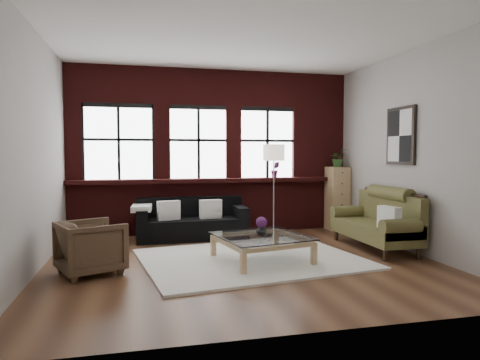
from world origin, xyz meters
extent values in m
plane|color=#4F2F1D|center=(0.00, 0.00, 0.00)|extent=(5.50, 5.50, 0.00)
plane|color=white|center=(0.00, 0.00, 3.20)|extent=(5.50, 5.50, 0.00)
plane|color=#A9A49D|center=(0.00, 2.50, 1.60)|extent=(5.50, 0.00, 5.50)
plane|color=#A9A49D|center=(0.00, -2.50, 1.60)|extent=(5.50, 0.00, 5.50)
plane|color=#A9A49D|center=(-2.75, 0.00, 1.60)|extent=(0.00, 5.00, 5.00)
plane|color=#A9A49D|center=(2.75, 0.00, 1.60)|extent=(0.00, 5.00, 5.00)
cube|color=#451010|center=(0.00, 2.35, 1.04)|extent=(5.50, 0.30, 0.08)
cube|color=white|center=(0.14, 0.11, 0.02)|extent=(3.39, 2.84, 0.03)
cube|color=white|center=(-0.93, 1.80, 0.55)|extent=(0.42, 0.22, 0.34)
cube|color=white|center=(-0.17, 1.80, 0.55)|extent=(0.41, 0.17, 0.34)
cube|color=white|center=(2.22, -0.19, 0.60)|extent=(0.20, 0.40, 0.34)
imported|color=#453322|center=(-2.06, -0.12, 0.35)|extent=(1.00, 0.99, 0.70)
imported|color=#B2B2B2|center=(0.26, -0.05, 0.47)|extent=(0.20, 0.20, 0.16)
sphere|color=#5A205D|center=(0.26, -0.05, 0.58)|extent=(0.16, 0.16, 0.16)
cube|color=tan|center=(2.52, 2.16, 0.65)|extent=(0.40, 0.40, 1.29)
imported|color=#2D5923|center=(2.52, 2.16, 1.48)|extent=(0.41, 0.38, 0.37)
imported|color=#5A205D|center=(1.24, 2.32, 1.24)|extent=(0.20, 0.17, 0.33)
camera|label=1|loc=(-1.43, -5.89, 1.55)|focal=32.00mm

